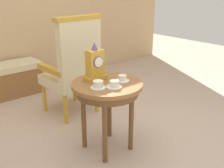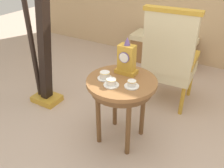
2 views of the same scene
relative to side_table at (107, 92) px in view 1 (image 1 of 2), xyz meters
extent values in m
plane|color=#BCA38E|center=(0.01, -0.10, -0.56)|extent=(10.00, 10.00, 0.00)
cylinder|color=brown|center=(0.00, 0.00, 0.07)|extent=(0.61, 0.61, 0.03)
cylinder|color=brown|center=(0.00, 0.00, 0.02)|extent=(0.54, 0.54, 0.07)
cylinder|color=brown|center=(0.15, 0.15, -0.26)|extent=(0.04, 0.04, 0.61)
cylinder|color=brown|center=(-0.15, 0.15, -0.26)|extent=(0.04, 0.04, 0.61)
cylinder|color=brown|center=(-0.15, -0.15, -0.26)|extent=(0.04, 0.04, 0.61)
cylinder|color=brown|center=(0.15, -0.15, -0.26)|extent=(0.04, 0.04, 0.61)
cylinder|color=white|center=(-0.14, -0.05, 0.09)|extent=(0.13, 0.13, 0.01)
cylinder|color=white|center=(-0.14, -0.05, 0.12)|extent=(0.08, 0.08, 0.05)
torus|color=gold|center=(-0.14, -0.05, 0.15)|extent=(0.09, 0.09, 0.00)
cylinder|color=white|center=(-0.03, -0.13, 0.09)|extent=(0.13, 0.13, 0.01)
cylinder|color=white|center=(-0.03, -0.13, 0.12)|extent=(0.08, 0.08, 0.05)
torus|color=gold|center=(-0.03, -0.13, 0.14)|extent=(0.08, 0.08, 0.00)
cylinder|color=white|center=(0.12, -0.06, 0.09)|extent=(0.12, 0.12, 0.01)
cylinder|color=white|center=(0.12, -0.06, 0.12)|extent=(0.07, 0.07, 0.05)
torus|color=gold|center=(0.12, -0.06, 0.14)|extent=(0.08, 0.08, 0.00)
cube|color=gold|center=(-0.03, 0.13, 0.10)|extent=(0.19, 0.11, 0.04)
cube|color=gold|center=(-0.03, 0.13, 0.24)|extent=(0.14, 0.09, 0.23)
cylinder|color=#664C8C|center=(-0.03, 0.08, 0.26)|extent=(0.10, 0.01, 0.10)
cylinder|color=white|center=(-0.03, 0.08, 0.26)|extent=(0.08, 0.00, 0.08)
cone|color=#664C8C|center=(-0.03, 0.13, 0.39)|extent=(0.06, 0.06, 0.07)
cube|color=beige|center=(0.16, 0.88, -0.16)|extent=(0.55, 0.55, 0.11)
cube|color=beige|center=(0.17, 0.66, 0.22)|extent=(0.52, 0.12, 0.64)
cube|color=gold|center=(0.17, 0.66, 0.56)|extent=(0.56, 0.13, 0.04)
cube|color=gold|center=(0.39, 0.89, 0.01)|extent=(0.10, 0.47, 0.06)
cube|color=gold|center=(-0.07, 0.87, 0.01)|extent=(0.10, 0.47, 0.06)
cylinder|color=gold|center=(0.37, 1.11, -0.39)|extent=(0.04, 0.04, 0.35)
cylinder|color=gold|center=(-0.07, 1.09, -0.39)|extent=(0.04, 0.04, 0.35)
cylinder|color=gold|center=(0.39, 0.67, -0.39)|extent=(0.04, 0.04, 0.35)
cylinder|color=gold|center=(-0.05, 0.65, -0.39)|extent=(0.04, 0.04, 0.35)
cube|color=beige|center=(-0.26, 1.85, -0.16)|extent=(0.98, 0.40, 0.08)
cube|color=brown|center=(-0.26, 1.85, -0.38)|extent=(0.94, 0.38, 0.36)
camera|label=1|loc=(-1.37, -1.67, 0.88)|focal=43.27mm
camera|label=2|loc=(0.84, -1.60, 1.09)|focal=38.80mm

